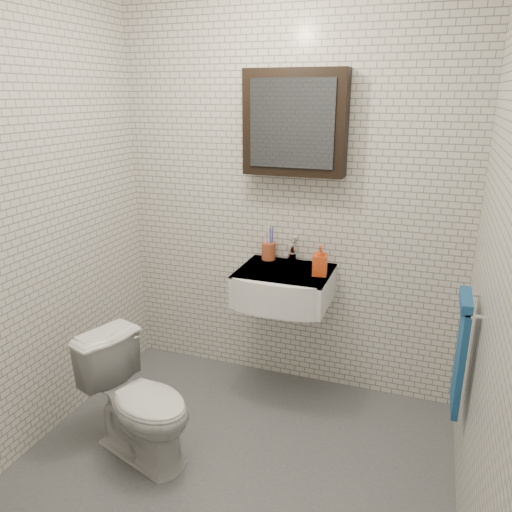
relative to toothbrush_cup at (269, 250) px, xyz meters
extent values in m
cube|color=#4E5156|center=(0.11, -0.94, -0.91)|extent=(2.20, 2.00, 0.01)
cube|color=silver|center=(0.11, 0.06, 0.34)|extent=(2.20, 0.02, 2.50)
cube|color=silver|center=(0.11, -1.94, 0.34)|extent=(2.20, 0.02, 2.50)
cube|color=silver|center=(-0.99, -0.94, 0.34)|extent=(0.02, 2.00, 2.50)
cube|color=silver|center=(1.21, -0.94, 0.34)|extent=(0.02, 2.00, 2.50)
cube|color=white|center=(0.16, -0.17, -0.16)|extent=(0.55, 0.45, 0.20)
cylinder|color=silver|center=(0.16, -0.15, -0.07)|extent=(0.31, 0.31, 0.02)
cylinder|color=silver|center=(0.16, -0.15, -0.07)|extent=(0.04, 0.04, 0.01)
cube|color=white|center=(0.16, -0.17, -0.07)|extent=(0.55, 0.45, 0.01)
cylinder|color=silver|center=(0.16, 0.00, -0.03)|extent=(0.06, 0.06, 0.06)
cylinder|color=silver|center=(0.16, 0.00, 0.03)|extent=(0.03, 0.03, 0.08)
cylinder|color=silver|center=(0.16, -0.06, 0.06)|extent=(0.02, 0.12, 0.02)
cube|color=silver|center=(0.16, 0.03, 0.08)|extent=(0.02, 0.09, 0.01)
cube|color=black|center=(0.16, -0.01, 0.79)|extent=(0.60, 0.14, 0.60)
cube|color=#3F444C|center=(0.16, -0.09, 0.79)|extent=(0.49, 0.01, 0.49)
cylinder|color=silver|center=(1.17, -0.59, 0.04)|extent=(0.02, 0.30, 0.02)
cylinder|color=silver|center=(1.19, -0.46, 0.04)|extent=(0.04, 0.02, 0.02)
cylinder|color=silver|center=(1.19, -0.72, 0.04)|extent=(0.04, 0.02, 0.02)
cube|color=#215A99|center=(1.15, -0.59, -0.23)|extent=(0.03, 0.26, 0.54)
cube|color=#215A99|center=(1.14, -0.59, 0.05)|extent=(0.05, 0.26, 0.05)
cylinder|color=#A14628|center=(0.00, 0.00, -0.01)|extent=(0.11, 0.11, 0.11)
cylinder|color=white|center=(-0.02, -0.01, 0.07)|extent=(0.02, 0.03, 0.21)
cylinder|color=#3A4ABA|center=(0.01, -0.01, 0.05)|extent=(0.02, 0.02, 0.19)
cylinder|color=white|center=(-0.01, 0.02, 0.07)|extent=(0.03, 0.04, 0.22)
cylinder|color=#3A4ABA|center=(0.02, 0.01, 0.06)|extent=(0.03, 0.04, 0.20)
imported|color=orange|center=(0.37, -0.18, 0.03)|extent=(0.09, 0.10, 0.18)
imported|color=white|center=(-0.38, -0.97, -0.58)|extent=(0.73, 0.55, 0.66)
camera|label=1|loc=(0.95, -2.88, 0.95)|focal=35.00mm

